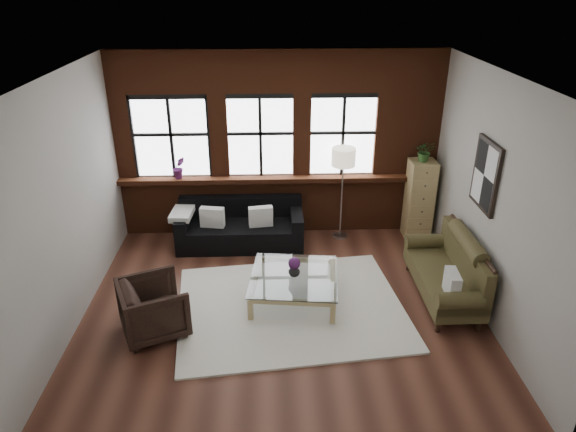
{
  "coord_description": "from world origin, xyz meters",
  "views": [
    {
      "loc": [
        -0.14,
        -5.97,
        4.29
      ],
      "look_at": [
        0.1,
        0.6,
        1.15
      ],
      "focal_mm": 32.0,
      "sensor_mm": 36.0,
      "label": 1
    }
  ],
  "objects_px": {
    "dark_sofa": "(240,224)",
    "coffee_table": "(294,288)",
    "drawer_chest": "(419,200)",
    "vase": "(294,271)",
    "floor_lamp": "(342,190)",
    "vintage_settee": "(444,269)",
    "armchair": "(154,308)"
  },
  "relations": [
    {
      "from": "floor_lamp",
      "to": "vintage_settee",
      "type": "bearing_deg",
      "value": -58.08
    },
    {
      "from": "dark_sofa",
      "to": "armchair",
      "type": "relative_size",
      "value": 2.62
    },
    {
      "from": "armchair",
      "to": "vase",
      "type": "xyz_separation_m",
      "value": [
        1.85,
        0.66,
        0.11
      ]
    },
    {
      "from": "dark_sofa",
      "to": "armchair",
      "type": "bearing_deg",
      "value": -113.07
    },
    {
      "from": "vintage_settee",
      "to": "coffee_table",
      "type": "height_order",
      "value": "vintage_settee"
    },
    {
      "from": "coffee_table",
      "to": "vase",
      "type": "distance_m",
      "value": 0.29
    },
    {
      "from": "drawer_chest",
      "to": "floor_lamp",
      "type": "relative_size",
      "value": 0.79
    },
    {
      "from": "dark_sofa",
      "to": "coffee_table",
      "type": "xyz_separation_m",
      "value": [
        0.84,
        -1.69,
        -0.19
      ]
    },
    {
      "from": "coffee_table",
      "to": "floor_lamp",
      "type": "bearing_deg",
      "value": 64.66
    },
    {
      "from": "vintage_settee",
      "to": "floor_lamp",
      "type": "bearing_deg",
      "value": 121.92
    },
    {
      "from": "coffee_table",
      "to": "vase",
      "type": "height_order",
      "value": "vase"
    },
    {
      "from": "vintage_settee",
      "to": "floor_lamp",
      "type": "relative_size",
      "value": 1.0
    },
    {
      "from": "drawer_chest",
      "to": "floor_lamp",
      "type": "xyz_separation_m",
      "value": [
        -1.35,
        0.03,
        0.19
      ]
    },
    {
      "from": "vase",
      "to": "floor_lamp",
      "type": "height_order",
      "value": "floor_lamp"
    },
    {
      "from": "vase",
      "to": "drawer_chest",
      "type": "relative_size",
      "value": 0.12
    },
    {
      "from": "dark_sofa",
      "to": "armchair",
      "type": "distance_m",
      "value": 2.56
    },
    {
      "from": "vintage_settee",
      "to": "vase",
      "type": "distance_m",
      "value": 2.13
    },
    {
      "from": "dark_sofa",
      "to": "drawer_chest",
      "type": "distance_m",
      "value": 3.13
    },
    {
      "from": "vintage_settee",
      "to": "vase",
      "type": "xyz_separation_m",
      "value": [
        -2.13,
        0.03,
        0.0
      ]
    },
    {
      "from": "dark_sofa",
      "to": "floor_lamp",
      "type": "relative_size",
      "value": 1.19
    },
    {
      "from": "armchair",
      "to": "coffee_table",
      "type": "height_order",
      "value": "armchair"
    },
    {
      "from": "vase",
      "to": "floor_lamp",
      "type": "relative_size",
      "value": 0.09
    },
    {
      "from": "vintage_settee",
      "to": "floor_lamp",
      "type": "height_order",
      "value": "floor_lamp"
    },
    {
      "from": "armchair",
      "to": "coffee_table",
      "type": "relative_size",
      "value": 0.66
    },
    {
      "from": "coffee_table",
      "to": "floor_lamp",
      "type": "height_order",
      "value": "floor_lamp"
    },
    {
      "from": "dark_sofa",
      "to": "floor_lamp",
      "type": "distance_m",
      "value": 1.84
    },
    {
      "from": "dark_sofa",
      "to": "drawer_chest",
      "type": "xyz_separation_m",
      "value": [
        3.11,
        0.2,
        0.32
      ]
    },
    {
      "from": "vase",
      "to": "drawer_chest",
      "type": "xyz_separation_m",
      "value": [
        2.26,
        1.89,
        0.22
      ]
    },
    {
      "from": "dark_sofa",
      "to": "floor_lamp",
      "type": "bearing_deg",
      "value": 7.49
    },
    {
      "from": "dark_sofa",
      "to": "vintage_settee",
      "type": "relative_size",
      "value": 1.18
    },
    {
      "from": "vintage_settee",
      "to": "armchair",
      "type": "height_order",
      "value": "vintage_settee"
    },
    {
      "from": "armchair",
      "to": "floor_lamp",
      "type": "distance_m",
      "value": 3.82
    }
  ]
}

